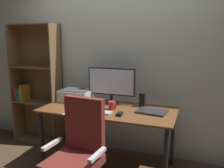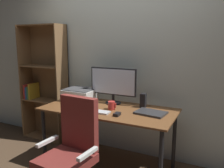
{
  "view_description": "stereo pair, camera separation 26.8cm",
  "coord_description": "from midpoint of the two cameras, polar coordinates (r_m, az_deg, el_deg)",
  "views": [
    {
      "loc": [
        0.96,
        -2.45,
        1.53
      ],
      "look_at": [
        0.04,
        0.02,
        1.03
      ],
      "focal_mm": 37.32,
      "sensor_mm": 36.0,
      "label": 1
    },
    {
      "loc": [
        1.21,
        -2.35,
        1.53
      ],
      "look_at": [
        0.04,
        0.02,
        1.03
      ],
      "focal_mm": 37.32,
      "sensor_mm": 36.0,
      "label": 2
    }
  ],
  "objects": [
    {
      "name": "keyboard",
      "position": [
        2.6,
        -6.29,
        -6.86
      ],
      "size": [
        0.29,
        0.12,
        0.02
      ],
      "primitive_type": "cube",
      "rotation": [
        0.0,
        0.0,
        0.02
      ],
      "color": "#B7BABC",
      "rests_on": "desk"
    },
    {
      "name": "laptop",
      "position": [
        2.61,
        6.83,
        -6.77
      ],
      "size": [
        0.35,
        0.27,
        0.02
      ],
      "primitive_type": "cube",
      "rotation": [
        0.0,
        0.0,
        -0.12
      ],
      "color": "#2D2D30",
      "rests_on": "desk"
    },
    {
      "name": "coffee_mug",
      "position": [
        2.7,
        -2.88,
        -5.3
      ],
      "size": [
        0.1,
        0.08,
        0.1
      ],
      "color": "#B72D28",
      "rests_on": "desk"
    },
    {
      "name": "desk",
      "position": [
        2.77,
        -3.73,
        -7.68
      ],
      "size": [
        1.57,
        0.75,
        0.74
      ],
      "color": "brown",
      "rests_on": "ground"
    },
    {
      "name": "printer",
      "position": [
        3.11,
        -11.01,
        -2.76
      ],
      "size": [
        0.4,
        0.34,
        0.16
      ],
      "color": "silver",
      "rests_on": "desk"
    },
    {
      "name": "bookshelf",
      "position": [
        3.72,
        -20.01,
        -0.32
      ],
      "size": [
        0.74,
        0.28,
        1.76
      ],
      "color": "brown",
      "rests_on": "ground"
    },
    {
      "name": "speaker_left",
      "position": [
        3.12,
        -9.67,
        -2.57
      ],
      "size": [
        0.06,
        0.07,
        0.17
      ],
      "primitive_type": "cube",
      "color": "black",
      "rests_on": "desk"
    },
    {
      "name": "ground_plane",
      "position": [
        3.04,
        -3.57,
        -19.54
      ],
      "size": [
        12.0,
        12.0,
        0.0
      ],
      "primitive_type": "plane",
      "color": "#4C3826"
    },
    {
      "name": "speaker_right",
      "position": [
        2.81,
        4.73,
        -3.9
      ],
      "size": [
        0.06,
        0.07,
        0.17
      ],
      "primitive_type": "cube",
      "color": "black",
      "rests_on": "desk"
    },
    {
      "name": "mouse",
      "position": [
        2.49,
        -1.25,
        -7.43
      ],
      "size": [
        0.06,
        0.1,
        0.03
      ],
      "primitive_type": "cube",
      "rotation": [
        0.0,
        0.0,
        0.04
      ],
      "color": "black",
      "rests_on": "desk"
    },
    {
      "name": "back_wall",
      "position": [
        3.15,
        0.19,
        6.45
      ],
      "size": [
        6.4,
        0.1,
        2.6
      ],
      "primitive_type": "cube",
      "color": "beige",
      "rests_on": "ground"
    },
    {
      "name": "monitor",
      "position": [
        2.91,
        -2.82,
        0.18
      ],
      "size": [
        0.61,
        0.2,
        0.45
      ],
      "color": "black",
      "rests_on": "desk"
    },
    {
      "name": "office_chair",
      "position": [
        2.28,
        -11.99,
        -17.57
      ],
      "size": [
        0.54,
        0.54,
        1.01
      ],
      "rotation": [
        0.0,
        0.0,
        -0.08
      ],
      "color": "silver",
      "rests_on": "ground"
    },
    {
      "name": "paper_sheet",
      "position": [
        2.65,
        -11.2,
        -6.86
      ],
      "size": [
        0.26,
        0.33,
        0.0
      ],
      "primitive_type": "cube",
      "rotation": [
        0.0,
        0.0,
        -0.2
      ],
      "color": "white",
      "rests_on": "desk"
    }
  ]
}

